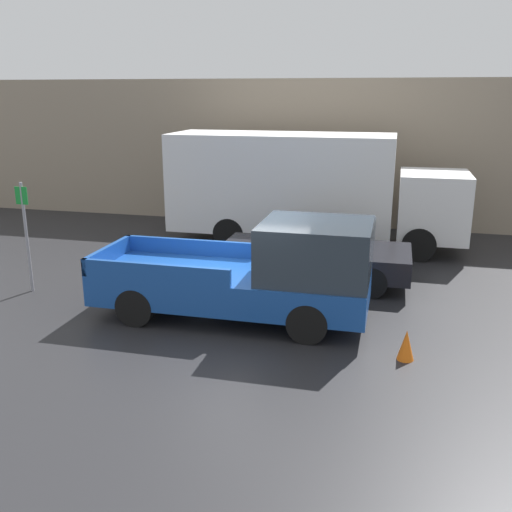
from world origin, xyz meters
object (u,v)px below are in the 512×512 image
Objects in this scene: delivery_truck at (304,186)px; parking_sign at (26,231)px; pickup_truck at (259,274)px; traffic_cone at (406,345)px; car at (317,251)px.

parking_sign is (-5.47, -5.81, -0.34)m from delivery_truck.
delivery_truck is (-0.10, 6.21, 0.80)m from pickup_truck.
pickup_truck is 3.24m from traffic_cone.
car is at bearing 19.85° from parking_sign.
pickup_truck is 10.15× the size of traffic_cone.
pickup_truck is at bearing 157.84° from traffic_cone.
car is at bearing 73.41° from pickup_truck.
pickup_truck is 5.61m from parking_sign.
car is 4.47m from traffic_cone.
car is (0.81, 2.71, -0.20)m from pickup_truck.
delivery_truck is at bearing 104.56° from car.
car is at bearing -75.44° from delivery_truck.
parking_sign is 8.73m from traffic_cone.
pickup_truck is at bearing -106.59° from car.
parking_sign is at bearing -160.15° from car.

